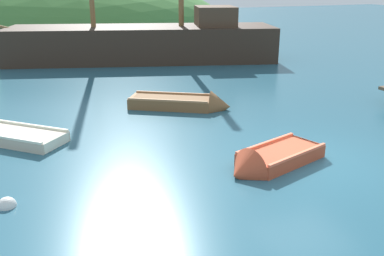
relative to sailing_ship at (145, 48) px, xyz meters
name	(u,v)px	position (x,y,z in m)	size (l,w,h in m)	color
ground_plane	(311,160)	(-0.28, -16.06, -0.75)	(120.00, 120.00, 0.00)	#285B70
shore_hill	(3,32)	(-7.74, 19.10, -0.75)	(43.51, 25.49, 11.32)	#477F3D
sailing_ship	(145,48)	(0.00, 0.00, 0.00)	(17.71, 8.15, 11.56)	#38281E
rowboat_portside	(186,105)	(-1.52, -10.25, -0.61)	(3.76, 2.95, 1.11)	brown
rowboat_outer_right	(268,162)	(-1.57, -15.99, -0.64)	(3.10, 1.94, 1.08)	#C64C2D
buoy_white	(7,206)	(-7.75, -15.65, -0.75)	(0.40, 0.40, 0.40)	white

